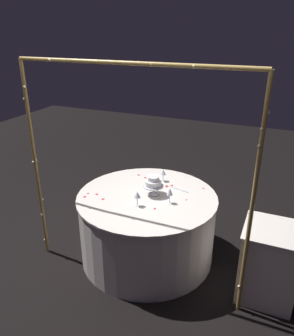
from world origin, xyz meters
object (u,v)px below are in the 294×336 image
Objects in this scene: main_table at (147,226)px; wine_glass_2 at (137,195)px; tiered_cake at (153,183)px; wine_glass_1 at (163,173)px; decorative_arch at (129,147)px; wine_glass_0 at (170,192)px; cake_knife at (175,188)px; side_table at (269,263)px.

main_table is 0.55m from wine_glass_2.
wine_glass_1 is (0.02, -0.36, -0.03)m from tiered_cake.
wine_glass_2 is (0.01, 0.23, 0.50)m from main_table.
wine_glass_0 is at bearing -127.78° from decorative_arch.
wine_glass_1 is at bearing -33.40° from cake_knife.
wine_glass_1 is (1.27, -0.52, 0.49)m from side_table.
wine_glass_1 is 0.25m from cake_knife.
cake_knife is at bearing 146.60° from wine_glass_1.
decorative_arch is at bearing 52.22° from wine_glass_0.
wine_glass_0 is at bearing 169.75° from main_table.
main_table is 0.52m from tiered_cake.
wine_glass_1 is (0.25, -0.46, -0.02)m from wine_glass_0.
main_table is 1.30m from side_table.
side_table is 4.75× the size of wine_glass_2.
side_table is 2.56× the size of cake_knife.
cake_knife is at bearing -107.71° from decorative_arch.
wine_glass_1 is (-0.03, -0.81, -0.57)m from decorative_arch.
wine_glass_2 reaches higher than cake_knife.
wine_glass_0 is (-0.27, 0.05, 0.50)m from main_table.
tiered_cake is at bearing 53.82° from cake_knife.
main_table reaches higher than side_table.
cake_knife is at bearing -127.32° from main_table.
main_table is (-0.00, -0.40, -1.06)m from decorative_arch.
wine_glass_0 is 0.53m from wine_glass_1.
decorative_arch reaches higher than main_table.
wine_glass_2 reaches higher than side_table.
decorative_arch is 0.71m from tiered_cake.
decorative_arch is 0.99m from cake_knife.
wine_glass_0 is at bearing 155.08° from tiered_cake.
main_table is 6.82× the size of tiered_cake.
decorative_arch is 14.27× the size of wine_glass_2.
tiered_cake is 1.53× the size of wine_glass_1.
wine_glass_0 reaches higher than wine_glass_2.
wine_glass_2 is (0.06, 0.29, -0.02)m from tiered_cake.
decorative_arch is 1.13m from main_table.
cake_knife is at bearing -20.17° from side_table.
wine_glass_0 is 1.16× the size of wine_glass_1.
wine_glass_1 is at bearing -93.35° from main_table.
wine_glass_1 reaches higher than side_table.
wine_glass_0 is 0.36m from cake_knife.
side_table is 1.46m from wine_glass_1.
side_table is 1.40m from wine_glass_2.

